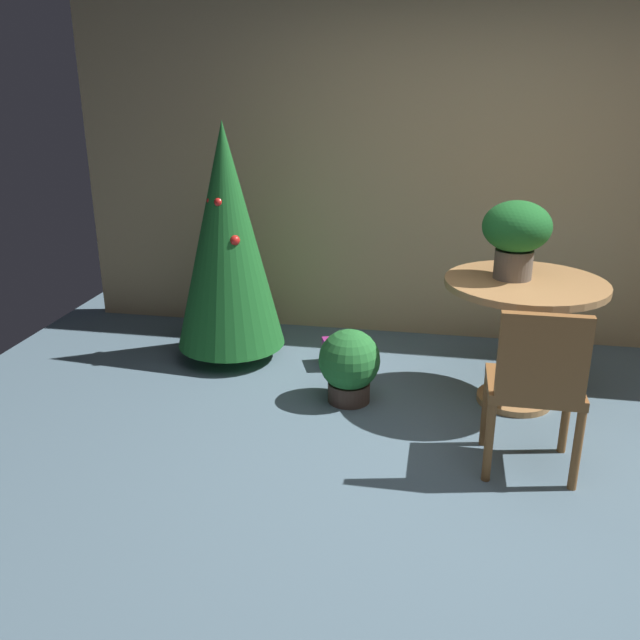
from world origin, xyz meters
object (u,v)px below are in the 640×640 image
at_px(wooden_chair_near, 537,382).
at_px(gift_box_purple, 336,354).
at_px(round_dining_table, 522,320).
at_px(flower_vase, 516,232).
at_px(potted_plant, 349,364).
at_px(holiday_tree, 227,238).

xyz_separation_m(wooden_chair_near, gift_box_purple, (-1.17, 1.15, -0.42)).
xyz_separation_m(round_dining_table, gift_box_purple, (-1.17, 0.35, -0.45)).
distance_m(round_dining_table, flower_vase, 0.52).
bearing_deg(flower_vase, potted_plant, -166.90).
bearing_deg(wooden_chair_near, flower_vase, 95.33).
bearing_deg(flower_vase, wooden_chair_near, -84.67).
distance_m(holiday_tree, potted_plant, 1.23).
bearing_deg(potted_plant, holiday_tree, 149.87).
height_order(flower_vase, gift_box_purple, flower_vase).
xyz_separation_m(flower_vase, gift_box_purple, (-1.09, 0.30, -0.96)).
bearing_deg(wooden_chair_near, potted_plant, 147.76).
bearing_deg(round_dining_table, potted_plant, -170.13).
relative_size(flower_vase, potted_plant, 0.98).
distance_m(gift_box_purple, potted_plant, 0.57).
bearing_deg(potted_plant, gift_box_purple, 107.83).
xyz_separation_m(flower_vase, wooden_chair_near, (0.08, -0.85, -0.55)).
distance_m(round_dining_table, wooden_chair_near, 0.81).
bearing_deg(gift_box_purple, wooden_chair_near, -44.57).
distance_m(flower_vase, holiday_tree, 1.88).
height_order(wooden_chair_near, holiday_tree, holiday_tree).
relative_size(holiday_tree, potted_plant, 3.53).
xyz_separation_m(round_dining_table, wooden_chair_near, (0.00, -0.81, -0.03)).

